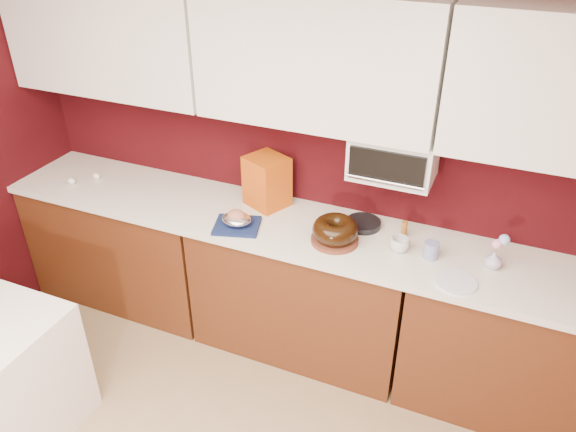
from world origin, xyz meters
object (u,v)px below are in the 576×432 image
at_px(toaster_oven, 394,156).
at_px(bundt_cake, 335,230).
at_px(foil_ham_nest, 237,219).
at_px(pandoro_box, 267,181).
at_px(blue_jar, 431,250).
at_px(flower_vase, 494,259).
at_px(coffee_mug, 400,243).

xyz_separation_m(toaster_oven, bundt_cake, (-0.24, -0.24, -0.40)).
xyz_separation_m(foil_ham_nest, pandoro_box, (0.05, 0.32, 0.10)).
distance_m(foil_ham_nest, blue_jar, 1.11).
distance_m(toaster_oven, flower_vase, 0.75).
relative_size(toaster_oven, flower_vase, 4.06).
bearing_deg(pandoro_box, flower_vase, 18.54).
distance_m(bundt_cake, flower_vase, 0.85).
relative_size(toaster_oven, blue_jar, 4.71).
xyz_separation_m(bundt_cake, foil_ham_nest, (-0.58, -0.08, -0.02)).
xyz_separation_m(blue_jar, flower_vase, (0.32, 0.04, 0.01)).
bearing_deg(pandoro_box, foil_ham_nest, -74.22).
height_order(coffee_mug, flower_vase, flower_vase).
height_order(bundt_cake, blue_jar, bundt_cake).
xyz_separation_m(toaster_oven, foil_ham_nest, (-0.81, -0.32, -0.42)).
relative_size(blue_jar, flower_vase, 0.86).
height_order(toaster_oven, bundt_cake, toaster_oven).
distance_m(coffee_mug, blue_jar, 0.17).
bearing_deg(coffee_mug, bundt_cake, -171.64).
relative_size(pandoro_box, blue_jar, 3.34).
distance_m(foil_ham_nest, coffee_mug, 0.94).
relative_size(coffee_mug, blue_jar, 1.05).
bearing_deg(toaster_oven, foil_ham_nest, -158.75).
height_order(toaster_oven, coffee_mug, toaster_oven).
bearing_deg(flower_vase, bundt_cake, -173.59).
relative_size(toaster_oven, foil_ham_nest, 2.56).
xyz_separation_m(coffee_mug, flower_vase, (0.49, 0.04, 0.01)).
bearing_deg(flower_vase, pandoro_box, 173.99).
height_order(toaster_oven, pandoro_box, toaster_oven).
distance_m(foil_ham_nest, flower_vase, 1.43).
height_order(blue_jar, flower_vase, flower_vase).
distance_m(toaster_oven, coffee_mug, 0.48).
bearing_deg(foil_ham_nest, blue_jar, 6.99).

